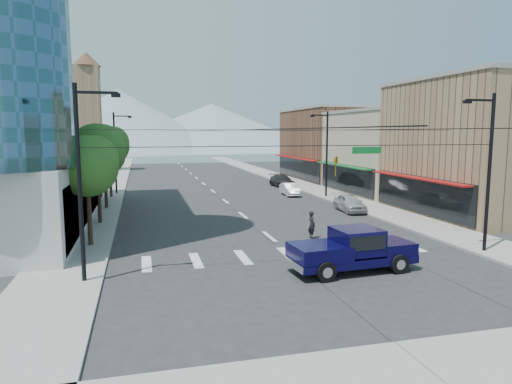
{
  "coord_description": "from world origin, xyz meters",
  "views": [
    {
      "loc": [
        -8.15,
        -22.44,
        6.89
      ],
      "look_at": [
        -0.89,
        6.1,
        3.0
      ],
      "focal_mm": 32.0,
      "sensor_mm": 36.0,
      "label": 1
    }
  ],
  "objects_px": {
    "pedestrian": "(312,225)",
    "parked_car_near": "(350,203)",
    "parked_car_mid": "(290,189)",
    "pickup_truck": "(352,249)",
    "parked_car_far": "(282,181)"
  },
  "relations": [
    {
      "from": "pedestrian",
      "to": "parked_car_near",
      "type": "height_order",
      "value": "pedestrian"
    },
    {
      "from": "parked_car_mid",
      "to": "pickup_truck",
      "type": "bearing_deg",
      "value": -100.03
    },
    {
      "from": "pedestrian",
      "to": "parked_car_near",
      "type": "xyz_separation_m",
      "value": [
        6.9,
        8.69,
        -0.15
      ]
    },
    {
      "from": "pedestrian",
      "to": "parked_car_far",
      "type": "distance_m",
      "value": 28.33
    },
    {
      "from": "parked_car_near",
      "to": "parked_car_mid",
      "type": "relative_size",
      "value": 1.1
    },
    {
      "from": "pedestrian",
      "to": "parked_car_far",
      "type": "bearing_deg",
      "value": -17.81
    },
    {
      "from": "parked_car_near",
      "to": "parked_car_mid",
      "type": "distance_m",
      "value": 11.17
    },
    {
      "from": "parked_car_near",
      "to": "pickup_truck",
      "type": "bearing_deg",
      "value": -111.3
    },
    {
      "from": "pickup_truck",
      "to": "parked_car_far",
      "type": "relative_size",
      "value": 1.27
    },
    {
      "from": "pickup_truck",
      "to": "parked_car_mid",
      "type": "height_order",
      "value": "pickup_truck"
    },
    {
      "from": "pickup_truck",
      "to": "pedestrian",
      "type": "height_order",
      "value": "pickup_truck"
    },
    {
      "from": "pickup_truck",
      "to": "parked_car_mid",
      "type": "bearing_deg",
      "value": 73.58
    },
    {
      "from": "parked_car_mid",
      "to": "parked_car_far",
      "type": "relative_size",
      "value": 0.79
    },
    {
      "from": "parked_car_near",
      "to": "parked_car_far",
      "type": "xyz_separation_m",
      "value": [
        -0.22,
        18.84,
        -0.02
      ]
    },
    {
      "from": "pickup_truck",
      "to": "pedestrian",
      "type": "distance_m",
      "value": 7.07
    }
  ]
}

